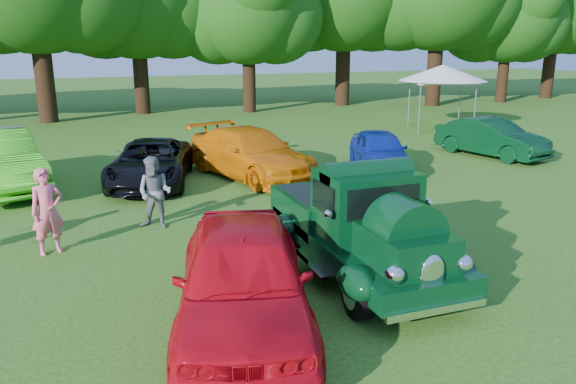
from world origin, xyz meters
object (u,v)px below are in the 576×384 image
object	(u,v)px
back_car_black	(151,163)
red_convertible	(243,278)
back_car_blue	(380,151)
canopy_tent	(443,73)
back_car_orange	(251,153)
back_car_green	(491,138)
hero_pickup	(359,227)
spectator_grey	(155,193)
spectator_pink	(47,211)

from	to	relation	value
back_car_black	red_convertible	bearing A→B (deg)	-73.56
back_car_blue	canopy_tent	xyz separation A→B (m)	(6.80, 6.51, 1.91)
back_car_orange	canopy_tent	world-z (taller)	canopy_tent
red_convertible	back_car_green	size ratio (longest dim) A/B	1.13
back_car_blue	back_car_green	size ratio (longest dim) A/B	0.94
back_car_orange	red_convertible	bearing A→B (deg)	-125.01
back_car_orange	back_car_black	bearing A→B (deg)	159.32
hero_pickup	red_convertible	bearing A→B (deg)	-152.45
spectator_grey	spectator_pink	bearing A→B (deg)	-126.91
back_car_blue	spectator_grey	distance (m)	8.01
back_car_black	back_car_blue	distance (m)	6.99
back_car_green	spectator_pink	bearing A→B (deg)	-176.10
back_car_black	spectator_grey	bearing A→B (deg)	-80.24
spectator_pink	back_car_orange	bearing A→B (deg)	21.04
spectator_pink	canopy_tent	distance (m)	19.47
hero_pickup	back_car_green	world-z (taller)	hero_pickup
back_car_orange	back_car_blue	distance (m)	4.06
red_convertible	back_car_blue	world-z (taller)	red_convertible
back_car_blue	spectator_grey	xyz separation A→B (m)	(-7.35, -3.20, 0.15)
hero_pickup	back_car_blue	size ratio (longest dim) A/B	1.27
back_car_blue	back_car_green	world-z (taller)	back_car_green
hero_pickup	back_car_orange	distance (m)	7.54
red_convertible	back_car_orange	size ratio (longest dim) A/B	0.91
hero_pickup	canopy_tent	distance (m)	17.47
back_car_orange	spectator_pink	bearing A→B (deg)	-156.83
red_convertible	hero_pickup	bearing A→B (deg)	42.34
hero_pickup	back_car_green	distance (m)	11.87
back_car_green	back_car_black	bearing A→B (deg)	164.98
back_car_blue	canopy_tent	bearing A→B (deg)	61.64
canopy_tent	red_convertible	bearing A→B (deg)	-132.77
back_car_black	back_car_blue	size ratio (longest dim) A/B	1.19
back_car_black	back_car_orange	world-z (taller)	back_car_orange
canopy_tent	spectator_pink	bearing A→B (deg)	-147.04
spectator_pink	back_car_green	bearing A→B (deg)	-1.47
spectator_pink	canopy_tent	world-z (taller)	canopy_tent
hero_pickup	spectator_pink	xyz separation A→B (m)	(-5.18, 2.83, 0.03)
back_car_black	back_car_blue	world-z (taller)	back_car_blue
red_convertible	spectator_pink	bearing A→B (deg)	137.74
back_car_blue	back_car_green	xyz separation A→B (m)	(4.86, 0.68, 0.02)
back_car_black	spectator_grey	size ratio (longest dim) A/B	2.82
back_car_black	spectator_grey	distance (m)	4.04
back_car_orange	spectator_pink	world-z (taller)	spectator_pink
back_car_black	canopy_tent	bearing A→B (deg)	37.92
back_car_black	back_car_orange	size ratio (longest dim) A/B	0.90
hero_pickup	back_car_black	size ratio (longest dim) A/B	1.07
red_convertible	canopy_tent	bearing A→B (deg)	62.02
back_car_blue	spectator_pink	world-z (taller)	spectator_pink
back_car_black	spectator_grey	xyz separation A→B (m)	(-0.40, -4.01, 0.17)
back_car_orange	spectator_grey	size ratio (longest dim) A/B	3.13
spectator_pink	canopy_tent	bearing A→B (deg)	13.26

